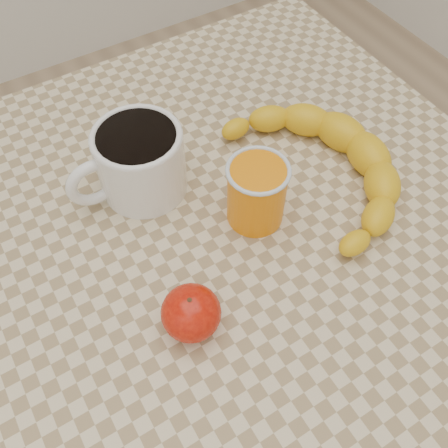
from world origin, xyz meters
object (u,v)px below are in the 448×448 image
table (224,268)px  coffee_mug (138,160)px  apple (191,313)px  banana (322,166)px  orange_juice_glass (257,192)px

table → coffee_mug: bearing=113.8°
apple → banana: size_ratio=0.21×
table → orange_juice_glass: size_ratio=8.91×
orange_juice_glass → banana: (0.11, 0.01, -0.02)m
table → banana: 0.19m
orange_juice_glass → apple: orange_juice_glass is taller
banana → table: bearing=-170.8°
coffee_mug → table: bearing=-66.2°
coffee_mug → banana: 0.24m
coffee_mug → orange_juice_glass: coffee_mug is taller
table → apple: 0.17m
table → apple: (-0.09, -0.09, 0.12)m
table → banana: size_ratio=2.36×
table → coffee_mug: coffee_mug is taller
apple → coffee_mug: bearing=79.0°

